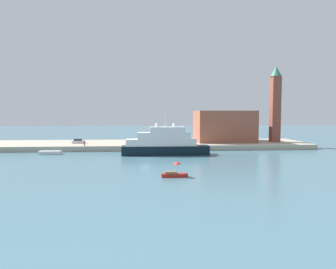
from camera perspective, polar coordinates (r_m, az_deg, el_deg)
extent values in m
plane|color=slate|center=(80.64, -4.16, -4.47)|extent=(400.00, 400.00, 0.00)
cube|color=#ADA38E|center=(108.05, -4.15, -1.86)|extent=(110.00, 23.44, 1.63)
cube|color=black|center=(88.16, -0.46, -2.89)|extent=(24.39, 4.62, 2.56)
cube|color=white|center=(87.85, -1.25, -1.45)|extent=(19.51, 4.25, 1.91)
cube|color=white|center=(87.73, -0.78, -0.22)|extent=(14.63, 3.88, 1.87)
cube|color=white|center=(87.68, -0.14, 0.90)|extent=(9.75, 3.51, 1.54)
cylinder|color=silver|center=(87.55, -0.46, 2.47)|extent=(0.16, 0.16, 3.27)
sphere|color=white|center=(87.78, 1.13, 1.74)|extent=(1.02, 1.02, 1.02)
sphere|color=white|center=(87.47, -2.05, 1.73)|extent=(1.02, 1.02, 1.02)
cube|color=#B22319|center=(58.29, 1.21, -7.44)|extent=(4.86, 1.27, 0.66)
cube|color=#8C6647|center=(58.12, 0.49, -6.93)|extent=(2.14, 1.02, 0.42)
cylinder|color=#B2B2B2|center=(58.11, 1.69, -6.27)|extent=(0.06, 0.06, 1.74)
cone|color=red|center=(57.92, 1.69, -5.17)|extent=(1.50, 1.50, 0.53)
cube|color=silver|center=(95.27, -20.68, -3.11)|extent=(5.98, 1.97, 0.98)
cube|color=#93513D|center=(113.00, 10.14, 1.53)|extent=(19.90, 15.26, 10.88)
cube|color=brown|center=(115.20, 18.94, 4.36)|extent=(3.00, 3.00, 22.70)
cone|color=#387A5B|center=(116.05, 19.09, 10.83)|extent=(3.90, 3.90, 3.44)
cube|color=silver|center=(108.47, -15.96, -1.32)|extent=(4.15, 1.79, 0.85)
cube|color=#262D33|center=(108.45, -16.08, -0.92)|extent=(2.49, 1.61, 0.67)
cylinder|color=maroon|center=(99.61, -15.00, -1.57)|extent=(0.36, 0.36, 1.55)
sphere|color=tan|center=(99.53, -15.01, -1.06)|extent=(0.24, 0.24, 0.24)
cylinder|color=black|center=(98.02, -4.87, -1.75)|extent=(0.46, 0.46, 0.81)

